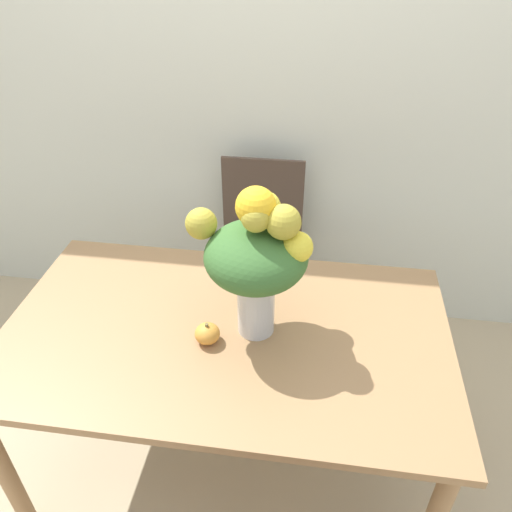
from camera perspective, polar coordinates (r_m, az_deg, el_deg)
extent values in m
plane|color=tan|center=(2.32, -2.83, -21.99)|extent=(12.00, 12.00, 0.00)
cube|color=silver|center=(2.39, 1.22, 20.88)|extent=(8.00, 0.06, 2.70)
cube|color=#9E754C|center=(1.74, -3.53, -8.73)|extent=(1.53, 0.90, 0.03)
cylinder|color=#9E754C|center=(2.04, -26.75, -21.15)|extent=(0.06, 0.06, 0.73)
cylinder|color=#9E754C|center=(2.46, -17.78, -6.77)|extent=(0.06, 0.06, 0.73)
cylinder|color=#9E754C|center=(2.30, 16.60, -10.18)|extent=(0.06, 0.06, 0.73)
cylinder|color=silver|center=(1.65, 0.00, -5.25)|extent=(0.12, 0.12, 0.24)
cylinder|color=silver|center=(1.69, 0.00, -6.75)|extent=(0.11, 0.11, 0.12)
cylinder|color=#38662D|center=(1.62, 0.87, -4.18)|extent=(0.01, 0.00, 0.31)
cylinder|color=#38662D|center=(1.64, 0.38, -3.60)|extent=(0.01, 0.01, 0.31)
cylinder|color=#38662D|center=(1.63, -0.63, -3.71)|extent=(0.01, 0.01, 0.31)
cylinder|color=#38662D|center=(1.61, -0.78, -4.36)|extent=(0.01, 0.01, 0.31)
cylinder|color=#38662D|center=(1.60, 0.15, -4.66)|extent=(0.01, 0.01, 0.31)
ellipsoid|color=#38662D|center=(1.53, 0.00, 0.00)|extent=(0.32, 0.32, 0.19)
sphere|color=#AD9E33|center=(1.43, -0.01, 4.40)|extent=(0.09, 0.09, 0.09)
sphere|color=yellow|center=(1.52, 0.90, 5.53)|extent=(0.11, 0.11, 0.11)
sphere|color=yellow|center=(1.44, -0.01, 5.66)|extent=(0.12, 0.12, 0.12)
sphere|color=yellow|center=(1.47, 4.74, 1.00)|extent=(0.10, 0.10, 0.10)
sphere|color=orange|center=(1.59, 3.37, 3.85)|extent=(0.10, 0.10, 0.10)
sphere|color=#AD9E33|center=(1.43, 3.13, 3.82)|extent=(0.10, 0.10, 0.10)
sphere|color=#AD9E33|center=(1.55, -6.28, 3.71)|extent=(0.10, 0.10, 0.10)
sphere|color=yellow|center=(1.45, -0.03, 5.24)|extent=(0.10, 0.10, 0.10)
ellipsoid|color=gold|center=(1.67, -5.58, -8.82)|extent=(0.08, 0.08, 0.07)
cylinder|color=brown|center=(1.65, -5.65, -7.92)|extent=(0.01, 0.01, 0.01)
cube|color=#47382D|center=(2.46, 0.13, -1.76)|extent=(0.42, 0.42, 0.02)
cylinder|color=#47382D|center=(2.51, -4.29, -8.11)|extent=(0.04, 0.04, 0.46)
cylinder|color=#47382D|center=(2.47, 3.55, -8.86)|extent=(0.04, 0.04, 0.46)
cylinder|color=#47382D|center=(2.76, -2.91, -3.29)|extent=(0.04, 0.04, 0.46)
cylinder|color=#47382D|center=(2.72, 4.16, -3.90)|extent=(0.04, 0.04, 0.46)
cube|color=#47382D|center=(2.48, 0.77, 5.80)|extent=(0.40, 0.02, 0.50)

